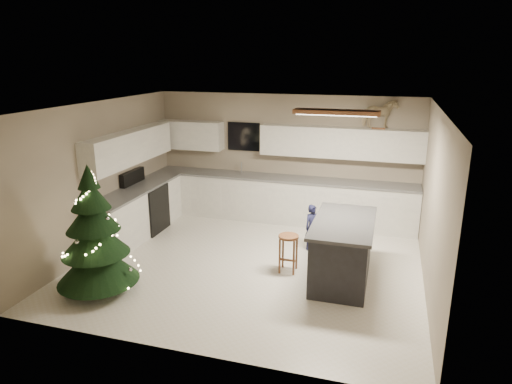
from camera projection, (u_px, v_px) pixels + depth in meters
ground_plane at (250, 263)px, 7.63m from camera, size 5.50×5.50×0.00m
room_shell at (251, 161)px, 7.13m from camera, size 5.52×5.02×2.61m
cabinetry at (231, 189)px, 9.18m from camera, size 5.50×3.20×2.00m
island at (342, 250)px, 6.98m from camera, size 0.90×1.70×0.95m
bar_stool at (288, 244)px, 7.23m from camera, size 0.32×0.32×0.62m
christmas_tree at (95, 241)px, 6.51m from camera, size 1.20×1.16×1.92m
toddler at (312, 227)px, 8.08m from camera, size 0.36×0.35×0.83m
rocking_horse at (380, 114)px, 8.61m from camera, size 0.69×0.52×0.55m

